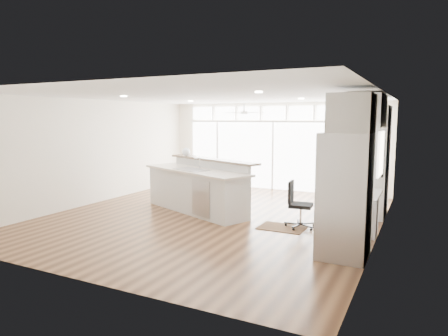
% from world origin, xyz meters
% --- Properties ---
extents(floor, '(7.00, 8.00, 0.02)m').
position_xyz_m(floor, '(0.00, 0.00, -0.01)').
color(floor, '#442715').
rests_on(floor, ground).
extents(ceiling, '(7.00, 8.00, 0.02)m').
position_xyz_m(ceiling, '(0.00, 0.00, 2.70)').
color(ceiling, white).
rests_on(ceiling, wall_back).
extents(wall_back, '(7.00, 0.04, 2.70)m').
position_xyz_m(wall_back, '(0.00, 4.00, 1.35)').
color(wall_back, white).
rests_on(wall_back, floor).
extents(wall_front, '(7.00, 0.04, 2.70)m').
position_xyz_m(wall_front, '(0.00, -4.00, 1.35)').
color(wall_front, white).
rests_on(wall_front, floor).
extents(wall_left, '(0.04, 8.00, 2.70)m').
position_xyz_m(wall_left, '(-3.50, 0.00, 1.35)').
color(wall_left, white).
rests_on(wall_left, floor).
extents(wall_right, '(0.04, 8.00, 2.70)m').
position_xyz_m(wall_right, '(3.50, 0.00, 1.35)').
color(wall_right, white).
rests_on(wall_right, floor).
extents(glass_wall, '(5.80, 0.06, 2.08)m').
position_xyz_m(glass_wall, '(0.00, 3.94, 1.05)').
color(glass_wall, white).
rests_on(glass_wall, wall_back).
extents(transom_row, '(5.90, 0.06, 0.40)m').
position_xyz_m(transom_row, '(0.00, 3.94, 2.38)').
color(transom_row, white).
rests_on(transom_row, wall_back).
extents(desk_window, '(0.04, 0.85, 0.85)m').
position_xyz_m(desk_window, '(3.46, 0.30, 1.55)').
color(desk_window, silver).
rests_on(desk_window, wall_right).
extents(ceiling_fan, '(1.16, 1.16, 0.32)m').
position_xyz_m(ceiling_fan, '(-0.50, 2.80, 2.48)').
color(ceiling_fan, silver).
rests_on(ceiling_fan, ceiling).
extents(recessed_lights, '(3.40, 3.00, 0.02)m').
position_xyz_m(recessed_lights, '(0.00, 0.20, 2.68)').
color(recessed_lights, '#F2E9CD').
rests_on(recessed_lights, ceiling).
extents(oven_cabinet, '(0.64, 1.20, 2.50)m').
position_xyz_m(oven_cabinet, '(3.17, 1.80, 1.25)').
color(oven_cabinet, silver).
rests_on(oven_cabinet, floor).
extents(desk_nook, '(0.72, 1.30, 0.76)m').
position_xyz_m(desk_nook, '(3.13, 0.30, 0.38)').
color(desk_nook, silver).
rests_on(desk_nook, floor).
extents(upper_cabinets, '(0.64, 1.30, 0.64)m').
position_xyz_m(upper_cabinets, '(3.17, 0.30, 2.35)').
color(upper_cabinets, silver).
rests_on(upper_cabinets, wall_right).
extents(refrigerator, '(0.76, 0.90, 2.00)m').
position_xyz_m(refrigerator, '(3.11, -1.35, 1.00)').
color(refrigerator, '#A3A3A7').
rests_on(refrigerator, floor).
extents(fridge_cabinet, '(0.64, 0.90, 0.60)m').
position_xyz_m(fridge_cabinet, '(3.17, -1.35, 2.30)').
color(fridge_cabinet, silver).
rests_on(fridge_cabinet, wall_right).
extents(framed_photos, '(0.06, 0.22, 0.80)m').
position_xyz_m(framed_photos, '(3.46, 0.92, 1.40)').
color(framed_photos, black).
rests_on(framed_photos, wall_right).
extents(kitchen_island, '(3.34, 2.29, 1.24)m').
position_xyz_m(kitchen_island, '(-0.63, 0.27, 0.62)').
color(kitchen_island, silver).
rests_on(kitchen_island, floor).
extents(rug, '(0.93, 0.67, 0.01)m').
position_xyz_m(rug, '(1.69, -0.21, 0.01)').
color(rug, '#351F11').
rests_on(rug, floor).
extents(office_chair, '(0.54, 0.50, 0.94)m').
position_xyz_m(office_chair, '(2.02, -0.01, 0.47)').
color(office_chair, black).
rests_on(office_chair, floor).
extents(fishbowl, '(0.26, 0.26, 0.21)m').
position_xyz_m(fishbowl, '(-1.35, 1.00, 1.35)').
color(fishbowl, white).
rests_on(fishbowl, kitchen_island).
extents(monitor, '(0.15, 0.54, 0.44)m').
position_xyz_m(monitor, '(3.05, 0.30, 0.98)').
color(monitor, black).
rests_on(monitor, desk_nook).
extents(keyboard, '(0.16, 0.34, 0.02)m').
position_xyz_m(keyboard, '(2.88, 0.30, 0.77)').
color(keyboard, white).
rests_on(keyboard, desk_nook).
extents(potted_plant, '(0.26, 0.29, 0.21)m').
position_xyz_m(potted_plant, '(3.17, 1.80, 2.61)').
color(potted_plant, '#265223').
rests_on(potted_plant, oven_cabinet).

